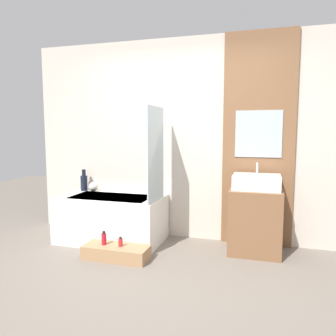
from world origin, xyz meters
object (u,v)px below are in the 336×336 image
(sink, at_px, (256,182))
(bathtub, at_px, (112,218))
(vase_round_light, at_px, (93,187))
(bottle_soap_primary, at_px, (104,239))
(bottle_soap_secondary, at_px, (120,242))
(wooden_step_bench, at_px, (116,252))
(vase_tall_dark, at_px, (84,182))

(sink, bearing_deg, bathtub, -176.82)
(sink, height_order, vase_round_light, sink)
(bathtub, relative_size, bottle_soap_primary, 8.47)
(bathtub, height_order, bottle_soap_secondary, bathtub)
(bottle_soap_primary, bearing_deg, sink, 22.03)
(bathtub, xyz_separation_m, sink, (1.79, 0.10, 0.54))
(wooden_step_bench, height_order, bottle_soap_primary, bottle_soap_primary)
(wooden_step_bench, bearing_deg, bottle_soap_secondary, 0.00)
(sink, relative_size, bottle_soap_secondary, 4.94)
(bottle_soap_primary, bearing_deg, vase_round_light, 125.33)
(sink, height_order, bottle_soap_primary, sink)
(wooden_step_bench, relative_size, vase_round_light, 5.72)
(vase_tall_dark, distance_m, vase_round_light, 0.17)
(bathtub, distance_m, sink, 1.88)
(bottle_soap_secondary, bearing_deg, sink, 24.81)
(bathtub, relative_size, wooden_step_bench, 1.79)
(vase_tall_dark, xyz_separation_m, bottle_soap_primary, (0.74, -0.84, -0.48))
(sink, bearing_deg, vase_round_light, 175.72)
(wooden_step_bench, relative_size, bottle_soap_secondary, 6.84)
(vase_round_light, bearing_deg, bathtub, -33.06)
(sink, xyz_separation_m, vase_tall_dark, (-2.35, 0.18, -0.13))
(sink, relative_size, vase_round_light, 4.13)
(vase_round_light, bearing_deg, bottle_soap_primary, -54.67)
(wooden_step_bench, relative_size, vase_tall_dark, 2.45)
(vase_tall_dark, xyz_separation_m, vase_round_light, (0.15, -0.02, -0.06))
(bathtub, relative_size, vase_tall_dark, 4.39)
(wooden_step_bench, distance_m, vase_tall_dark, 1.37)
(sink, xyz_separation_m, vase_round_light, (-2.20, 0.16, -0.19))
(bottle_soap_secondary, bearing_deg, vase_round_light, 133.68)
(vase_round_light, height_order, bottle_soap_secondary, vase_round_light)
(vase_tall_dark, bearing_deg, bottle_soap_primary, -48.66)
(vase_tall_dark, distance_m, bottle_soap_secondary, 1.35)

